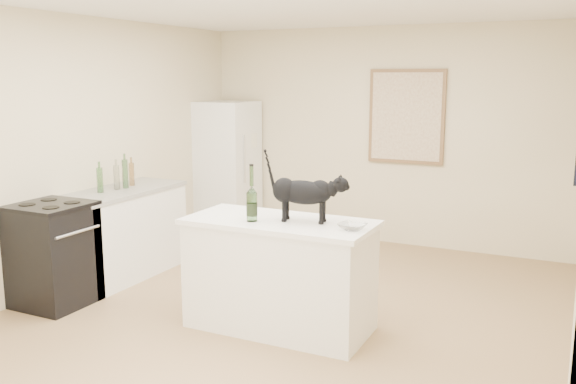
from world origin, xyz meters
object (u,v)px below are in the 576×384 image
(stove, at_px, (53,255))
(glass_bowl, at_px, (352,227))
(fridge, at_px, (227,168))
(wine_bottle, at_px, (252,196))
(black_cat, at_px, (303,195))

(stove, height_order, glass_bowl, glass_bowl)
(fridge, xyz_separation_m, glass_bowl, (2.68, -2.61, 0.08))
(fridge, bearing_deg, glass_bowl, -44.20)
(wine_bottle, bearing_deg, black_cat, 23.65)
(wine_bottle, relative_size, glass_bowl, 1.94)
(stove, bearing_deg, wine_bottle, 8.19)
(black_cat, distance_m, wine_bottle, 0.40)
(glass_bowl, bearing_deg, fridge, 135.80)
(fridge, bearing_deg, black_cat, -48.42)
(stove, relative_size, wine_bottle, 2.27)
(stove, height_order, fridge, fridge)
(stove, relative_size, glass_bowl, 4.40)
(fridge, relative_size, wine_bottle, 4.29)
(stove, xyz_separation_m, fridge, (0.00, 2.95, 0.40))
(stove, xyz_separation_m, wine_bottle, (1.87, 0.27, 0.65))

